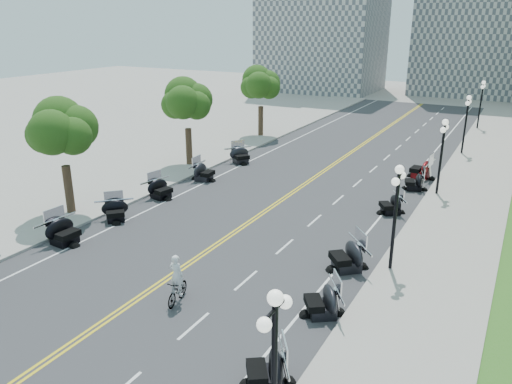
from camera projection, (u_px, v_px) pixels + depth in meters
The scene contains 45 objects.
ground at pixel (188, 265), 23.72m from camera, with size 160.00×160.00×0.00m, color gray.
road at pixel (280, 201), 32.01m from camera, with size 16.00×90.00×0.01m, color #333335.
centerline_yellow_a at pixel (278, 201), 32.06m from camera, with size 0.12×90.00×0.00m, color yellow.
centerline_yellow_b at pixel (282, 201), 31.95m from camera, with size 0.12×90.00×0.00m, color yellow.
edge_line_north at pixel (379, 219), 29.10m from camera, with size 0.12×90.00×0.00m, color white.
edge_line_south at pixel (198, 186), 34.91m from camera, with size 0.12×90.00×0.00m, color white.
lane_dash_5 at pixel (194, 326), 18.95m from camera, with size 0.12×2.00×0.00m, color white.
lane_dash_6 at pixel (246, 280), 22.26m from camera, with size 0.12×2.00×0.00m, color white.
lane_dash_7 at pixel (285, 246), 25.58m from camera, with size 0.12×2.00×0.00m, color white.
lane_dash_8 at pixel (315, 220), 28.89m from camera, with size 0.12×2.00×0.00m, color white.
lane_dash_9 at pixel (338, 200), 32.21m from camera, with size 0.12×2.00×0.00m, color white.
lane_dash_10 at pixel (357, 183), 35.53m from camera, with size 0.12×2.00×0.00m, color white.
lane_dash_11 at pixel (373, 169), 38.84m from camera, with size 0.12×2.00×0.00m, color white.
lane_dash_12 at pixel (387, 157), 42.16m from camera, with size 0.12×2.00×0.00m, color white.
lane_dash_13 at pixel (398, 147), 45.47m from camera, with size 0.12×2.00×0.00m, color white.
lane_dash_14 at pixel (408, 139), 48.79m from camera, with size 0.12×2.00×0.00m, color white.
lane_dash_15 at pixel (417, 131), 52.11m from camera, with size 0.12×2.00×0.00m, color white.
lane_dash_16 at pixel (425, 124), 55.42m from camera, with size 0.12×2.00×0.00m, color white.
lane_dash_17 at pixel (431, 119), 58.74m from camera, with size 0.12×2.00×0.00m, color white.
lane_dash_18 at pixel (437, 113), 62.05m from camera, with size 0.12×2.00×0.00m, color white.
lane_dash_19 at pixel (443, 109), 65.37m from camera, with size 0.12×2.00×0.00m, color white.
sidewalk_north at pixel (453, 232), 27.22m from camera, with size 5.00×90.00×0.15m, color #9E9991.
sidewalk_south at pixel (152, 177), 36.75m from camera, with size 5.00×90.00×0.15m, color #9E9991.
distant_block_a at pixel (324, 7), 79.04m from camera, with size 18.00×14.00×26.00m, color gray.
street_lamp_1 at pixel (274, 379), 12.33m from camera, with size 0.50×1.20×4.90m, color black, non-canonical shape.
street_lamp_2 at pixel (395, 219), 22.28m from camera, with size 0.50×1.20×4.90m, color black, non-canonical shape.
street_lamp_3 at pixel (441, 157), 32.23m from camera, with size 0.50×1.20×4.90m, color black, non-canonical shape.
street_lamp_4 at pixel (465, 125), 42.18m from camera, with size 0.50×1.20×4.90m, color black, non-canonical shape.
street_lamp_5 at pixel (480, 105), 52.13m from camera, with size 0.50×1.20×4.90m, color black, non-canonical shape.
tree_2 at pixel (62, 136), 28.36m from camera, with size 4.80×4.80×9.20m, color #235619, non-canonical shape.
tree_3 at pixel (187, 106), 38.31m from camera, with size 4.80×4.80×9.20m, color #235619, non-canonical shape.
tree_4 at pixel (261, 88), 48.26m from camera, with size 4.80×4.80×9.20m, color #235619, non-canonical shape.
motorcycle_n_4 at pixel (267, 368), 15.65m from camera, with size 1.95×1.95×1.36m, color black, non-canonical shape.
motorcycle_n_5 at pixel (322, 300), 19.43m from camera, with size 2.00×2.00×1.40m, color black, non-canonical shape.
motorcycle_n_6 at pixel (347, 255), 22.99m from camera, with size 2.20×2.20×1.54m, color black, non-canonical shape.
motorcycle_n_8 at pixel (391, 203), 29.75m from camera, with size 1.86×1.86×1.30m, color black, non-canonical shape.
motorcycle_n_9 at pixel (415, 181), 33.92m from camera, with size 1.89×1.89×1.32m, color black, non-canonical shape.
motorcycle_n_10 at pixel (421, 168), 36.45m from camera, with size 2.21×2.21×1.54m, color #590A0C, non-canonical shape.
motorcycle_s_5 at pixel (64, 230), 25.68m from camera, with size 2.14×2.14×1.50m, color black, non-canonical shape.
motorcycle_s_6 at pixel (115, 210), 28.69m from camera, with size 1.90×1.90×1.33m, color black, non-canonical shape.
motorcycle_s_7 at pixel (160, 188), 32.33m from camera, with size 1.99×1.99×1.40m, color black, non-canonical shape.
motorcycle_s_8 at pixel (204, 171), 35.91m from camera, with size 2.03×2.03×1.42m, color black, non-canonical shape.
motorcycle_s_9 at pixel (241, 154), 40.29m from camera, with size 2.05×2.05×1.44m, color black, non-canonical shape.
bicycle at pixel (177, 290), 20.42m from camera, with size 0.49×1.74×1.04m, color #A51414.
cyclist_rider at pixel (176, 260), 19.96m from camera, with size 0.65×0.43×1.78m, color white.
Camera 1 is at (13.08, -17.11, 11.01)m, focal length 35.00 mm.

